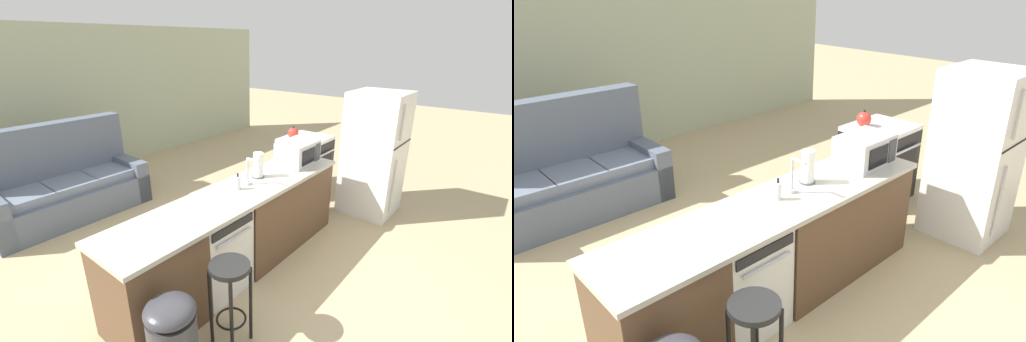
% 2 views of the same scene
% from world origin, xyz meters
% --- Properties ---
extents(ground_plane, '(24.00, 24.00, 0.00)m').
position_xyz_m(ground_plane, '(0.00, 0.00, 0.00)').
color(ground_plane, tan).
extents(wall_back, '(10.00, 0.06, 2.60)m').
position_xyz_m(wall_back, '(0.30, 4.20, 1.30)').
color(wall_back, '#A8B293').
rests_on(wall_back, ground_plane).
extents(kitchen_counter, '(2.94, 0.66, 0.90)m').
position_xyz_m(kitchen_counter, '(0.24, 0.00, 0.42)').
color(kitchen_counter, brown).
rests_on(kitchen_counter, ground_plane).
extents(dishwasher, '(0.58, 0.61, 0.84)m').
position_xyz_m(dishwasher, '(-0.25, -0.00, 0.42)').
color(dishwasher, silver).
rests_on(dishwasher, ground_plane).
extents(stove_range, '(0.76, 0.68, 0.90)m').
position_xyz_m(stove_range, '(2.35, 0.55, 0.45)').
color(stove_range, black).
rests_on(stove_range, ground_plane).
extents(refrigerator, '(0.72, 0.73, 1.70)m').
position_xyz_m(refrigerator, '(2.35, -0.55, 0.85)').
color(refrigerator, silver).
rests_on(refrigerator, ground_plane).
extents(microwave, '(0.50, 0.37, 0.28)m').
position_xyz_m(microwave, '(1.24, -0.00, 1.04)').
color(microwave, '#B7B7BC').
rests_on(microwave, kitchen_counter).
extents(sink_faucet, '(0.07, 0.18, 0.30)m').
position_xyz_m(sink_faucet, '(0.35, 0.03, 1.03)').
color(sink_faucet, silver).
rests_on(sink_faucet, kitchen_counter).
extents(paper_towel_roll, '(0.14, 0.14, 0.28)m').
position_xyz_m(paper_towel_roll, '(0.58, 0.09, 1.04)').
color(paper_towel_roll, '#4C4C51').
rests_on(paper_towel_roll, kitchen_counter).
extents(soap_bottle, '(0.06, 0.06, 0.18)m').
position_xyz_m(soap_bottle, '(0.19, 0.03, 0.97)').
color(soap_bottle, silver).
rests_on(soap_bottle, kitchen_counter).
extents(kettle, '(0.21, 0.17, 0.19)m').
position_xyz_m(kettle, '(2.18, 0.68, 0.99)').
color(kettle, red).
rests_on(kettle, stove_range).
extents(bar_stool, '(0.32, 0.32, 0.74)m').
position_xyz_m(bar_stool, '(-0.63, -0.60, 0.54)').
color(bar_stool, black).
rests_on(bar_stool, ground_plane).
extents(couch, '(2.01, 0.92, 1.27)m').
position_xyz_m(couch, '(-0.44, 2.75, 0.39)').
color(couch, '#515B6B').
rests_on(couch, ground_plane).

